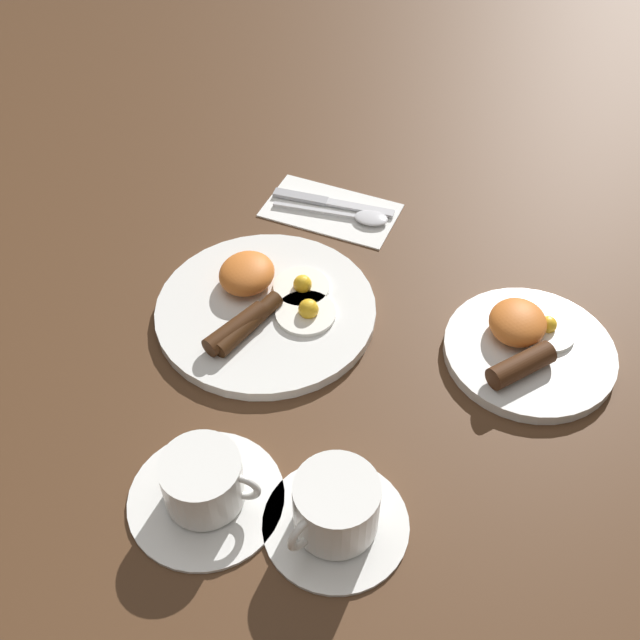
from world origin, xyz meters
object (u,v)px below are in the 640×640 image
object	(u,v)px
breakfast_plate_far	(527,346)
teacup_far	(335,510)
breakfast_plate_near	(264,306)
knife	(326,201)
spoon	(359,216)
teacup_near	(204,486)

from	to	relation	value
breakfast_plate_far	teacup_far	size ratio (longest dim) A/B	1.38
breakfast_plate_near	knife	bearing A→B (deg)	176.77
spoon	breakfast_plate_far	bearing A→B (deg)	-38.45
knife	teacup_near	bearing A→B (deg)	-87.91
teacup_near	teacup_far	bearing A→B (deg)	93.98
breakfast_plate_far	knife	distance (m)	0.39
teacup_near	knife	bearing A→B (deg)	-177.75
breakfast_plate_far	knife	world-z (taller)	breakfast_plate_far
teacup_far	teacup_near	bearing A→B (deg)	-86.02
teacup_near	spoon	xyz separation A→B (m)	(-0.50, 0.04, -0.02)
knife	spoon	size ratio (longest dim) A/B	1.05
teacup_near	teacup_far	distance (m)	0.14
breakfast_plate_near	teacup_far	distance (m)	0.32
breakfast_plate_near	spoon	distance (m)	0.23
teacup_near	knife	world-z (taller)	teacup_near
breakfast_plate_far	spoon	distance (m)	0.33
breakfast_plate_far	teacup_far	xyz separation A→B (m)	(0.30, -0.16, 0.02)
teacup_far	spoon	xyz separation A→B (m)	(-0.49, -0.10, -0.02)
spoon	teacup_far	bearing A→B (deg)	-80.72
breakfast_plate_near	teacup_far	xyz separation A→B (m)	(0.27, 0.17, 0.02)
teacup_near	breakfast_plate_far	bearing A→B (deg)	135.24
teacup_near	spoon	world-z (taller)	teacup_near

